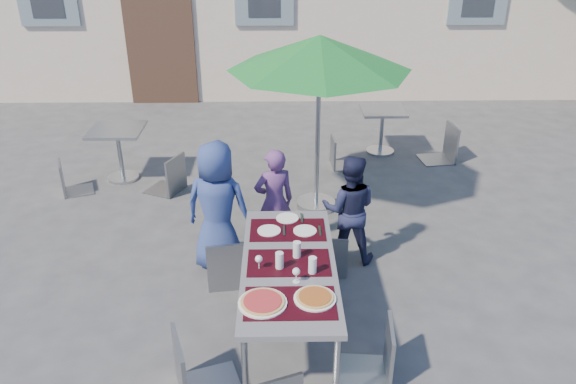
{
  "coord_description": "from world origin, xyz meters",
  "views": [
    {
      "loc": [
        0.25,
        -3.42,
        3.43
      ],
      "look_at": [
        0.34,
        1.48,
        0.98
      ],
      "focal_mm": 35.0,
      "sensor_mm": 36.0,
      "label": 1
    }
  ],
  "objects_px": {
    "cafe_table_0": "(119,145)",
    "bg_chair_l_1": "(340,135)",
    "bg_chair_r_0": "(167,152)",
    "chair_1": "(272,222)",
    "chair_2": "(329,230)",
    "patio_umbrella": "(320,55)",
    "child_0": "(218,208)",
    "child_1": "(274,202)",
    "cafe_table_1": "(382,124)",
    "chair_5": "(283,384)",
    "child_2": "(349,209)",
    "dining_table": "(289,268)",
    "chair_4": "(379,321)",
    "chair_3": "(191,331)",
    "bg_chair_l_0": "(66,159)",
    "bg_chair_r_1": "(447,121)",
    "pizza_near_left": "(263,302)",
    "pizza_near_right": "(315,298)",
    "chair_0": "(228,234)"
  },
  "relations": [
    {
      "from": "bg_chair_l_1",
      "to": "child_0",
      "type": "bearing_deg",
      "value": -120.23
    },
    {
      "from": "child_2",
      "to": "chair_2",
      "type": "bearing_deg",
      "value": 58.9
    },
    {
      "from": "pizza_near_left",
      "to": "child_0",
      "type": "distance_m",
      "value": 1.71
    },
    {
      "from": "child_1",
      "to": "chair_4",
      "type": "height_order",
      "value": "child_1"
    },
    {
      "from": "chair_2",
      "to": "cafe_table_1",
      "type": "xyz_separation_m",
      "value": [
        1.1,
        3.3,
        -0.05
      ]
    },
    {
      "from": "child_1",
      "to": "child_0",
      "type": "bearing_deg",
      "value": 10.64
    },
    {
      "from": "child_0",
      "to": "child_1",
      "type": "relative_size",
      "value": 1.16
    },
    {
      "from": "child_1",
      "to": "cafe_table_1",
      "type": "xyz_separation_m",
      "value": [
        1.66,
        2.85,
        -0.14
      ]
    },
    {
      "from": "bg_chair_r_0",
      "to": "bg_chair_l_1",
      "type": "xyz_separation_m",
      "value": [
        2.37,
        0.81,
        -0.09
      ]
    },
    {
      "from": "child_0",
      "to": "bg_chair_r_1",
      "type": "height_order",
      "value": "child_0"
    },
    {
      "from": "child_2",
      "to": "chair_2",
      "type": "relative_size",
      "value": 1.36
    },
    {
      "from": "chair_2",
      "to": "chair_3",
      "type": "height_order",
      "value": "chair_3"
    },
    {
      "from": "child_0",
      "to": "child_2",
      "type": "xyz_separation_m",
      "value": [
        1.37,
        0.13,
        -0.1
      ]
    },
    {
      "from": "chair_3",
      "to": "cafe_table_1",
      "type": "height_order",
      "value": "chair_3"
    },
    {
      "from": "cafe_table_0",
      "to": "bg_chair_r_1",
      "type": "relative_size",
      "value": 0.72
    },
    {
      "from": "pizza_near_left",
      "to": "pizza_near_right",
      "type": "bearing_deg",
      "value": 6.97
    },
    {
      "from": "chair_1",
      "to": "cafe_table_0",
      "type": "relative_size",
      "value": 1.33
    },
    {
      "from": "cafe_table_0",
      "to": "bg_chair_l_1",
      "type": "bearing_deg",
      "value": 7.12
    },
    {
      "from": "chair_2",
      "to": "child_1",
      "type": "bearing_deg",
      "value": 141.35
    },
    {
      "from": "dining_table",
      "to": "cafe_table_0",
      "type": "xyz_separation_m",
      "value": [
        -2.31,
        3.31,
        -0.17
      ]
    },
    {
      "from": "child_2",
      "to": "chair_4",
      "type": "relative_size",
      "value": 1.27
    },
    {
      "from": "chair_5",
      "to": "cafe_table_0",
      "type": "xyz_separation_m",
      "value": [
        -2.25,
        4.43,
        0.03
      ]
    },
    {
      "from": "bg_chair_r_1",
      "to": "child_0",
      "type": "bearing_deg",
      "value": -138.05
    },
    {
      "from": "chair_5",
      "to": "bg_chair_r_0",
      "type": "xyz_separation_m",
      "value": [
        -1.49,
        4.01,
        0.08
      ]
    },
    {
      "from": "chair_0",
      "to": "chair_5",
      "type": "distance_m",
      "value": 1.94
    },
    {
      "from": "child_0",
      "to": "chair_1",
      "type": "distance_m",
      "value": 0.58
    },
    {
      "from": "child_0",
      "to": "bg_chair_r_0",
      "type": "distance_m",
      "value": 2.01
    },
    {
      "from": "patio_umbrella",
      "to": "bg_chair_l_0",
      "type": "relative_size",
      "value": 2.55
    },
    {
      "from": "child_0",
      "to": "bg_chair_r_0",
      "type": "bearing_deg",
      "value": -51.18
    },
    {
      "from": "chair_0",
      "to": "chair_3",
      "type": "relative_size",
      "value": 0.95
    },
    {
      "from": "chair_3",
      "to": "chair_4",
      "type": "height_order",
      "value": "chair_3"
    },
    {
      "from": "patio_umbrella",
      "to": "bg_chair_l_1",
      "type": "xyz_separation_m",
      "value": [
        0.42,
        1.3,
        -1.47
      ]
    },
    {
      "from": "dining_table",
      "to": "child_1",
      "type": "relative_size",
      "value": 1.51
    },
    {
      "from": "chair_2",
      "to": "cafe_table_0",
      "type": "bearing_deg",
      "value": 139.1
    },
    {
      "from": "patio_umbrella",
      "to": "chair_5",
      "type": "bearing_deg",
      "value": -97.42
    },
    {
      "from": "chair_1",
      "to": "chair_3",
      "type": "height_order",
      "value": "chair_3"
    },
    {
      "from": "chair_2",
      "to": "patio_umbrella",
      "type": "distance_m",
      "value": 2.06
    },
    {
      "from": "chair_3",
      "to": "bg_chair_r_0",
      "type": "relative_size",
      "value": 1.07
    },
    {
      "from": "cafe_table_0",
      "to": "cafe_table_1",
      "type": "xyz_separation_m",
      "value": [
        3.84,
        0.93,
        -0.05
      ]
    },
    {
      "from": "pizza_near_right",
      "to": "chair_5",
      "type": "distance_m",
      "value": 0.71
    },
    {
      "from": "patio_umbrella",
      "to": "bg_chair_r_1",
      "type": "xyz_separation_m",
      "value": [
        2.05,
        1.52,
        -1.34
      ]
    },
    {
      "from": "dining_table",
      "to": "pizza_near_left",
      "type": "distance_m",
      "value": 0.6
    },
    {
      "from": "chair_3",
      "to": "child_2",
      "type": "bearing_deg",
      "value": 53.87
    },
    {
      "from": "pizza_near_left",
      "to": "bg_chair_l_1",
      "type": "distance_m",
      "value": 4.39
    },
    {
      "from": "chair_0",
      "to": "patio_umbrella",
      "type": "relative_size",
      "value": 0.46
    },
    {
      "from": "child_2",
      "to": "bg_chair_r_0",
      "type": "xyz_separation_m",
      "value": [
        -2.22,
        1.68,
        -0.03
      ]
    },
    {
      "from": "child_1",
      "to": "chair_1",
      "type": "xyz_separation_m",
      "value": [
        -0.02,
        -0.4,
        -0.02
      ]
    },
    {
      "from": "child_1",
      "to": "chair_5",
      "type": "xyz_separation_m",
      "value": [
        0.07,
        -2.5,
        -0.11
      ]
    },
    {
      "from": "child_1",
      "to": "cafe_table_1",
      "type": "relative_size",
      "value": 1.72
    },
    {
      "from": "bg_chair_r_0",
      "to": "chair_1",
      "type": "bearing_deg",
      "value": -53.66
    }
  ]
}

